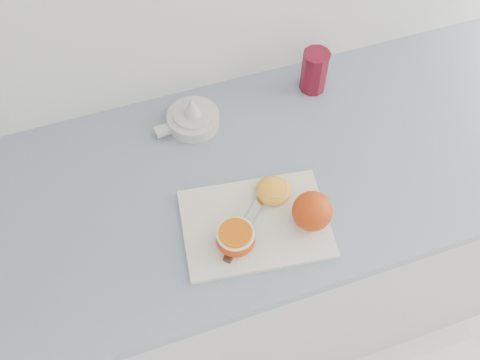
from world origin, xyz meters
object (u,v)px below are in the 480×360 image
Objects in this scene: half_orange at (236,238)px; counter at (265,251)px; cutting_board at (255,224)px; citrus_juicer at (193,118)px; red_tumbler at (314,72)px.

counter is at bearing 48.88° from half_orange.
half_orange reaches higher than cutting_board.
citrus_juicer reaches higher than cutting_board.
red_tumbler is (0.19, 0.20, 0.50)m from counter.
half_orange is 0.50× the size of citrus_juicer.
red_tumbler reaches higher than citrus_juicer.
half_orange is at bearing -132.01° from red_tumbler.
cutting_board is 0.33m from citrus_juicer.
cutting_board is (-0.09, -0.14, 0.45)m from counter.
half_orange is 0.36m from citrus_juicer.
citrus_juicer is at bearing 127.61° from counter.
half_orange is (-0.15, -0.17, 0.48)m from counter.
cutting_board is 1.91× the size of citrus_juicer.
red_tumbler is at bearing 47.99° from half_orange.
counter is 0.48m from cutting_board.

